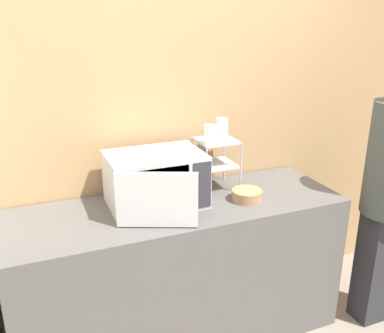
{
  "coord_description": "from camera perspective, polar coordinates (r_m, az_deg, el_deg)",
  "views": [
    {
      "loc": [
        -0.78,
        -1.78,
        1.93
      ],
      "look_at": [
        0.09,
        0.35,
        1.1
      ],
      "focal_mm": 40.0,
      "sensor_mm": 36.0,
      "label": 1
    }
  ],
  "objects": [
    {
      "name": "wall_back",
      "position": [
        2.66,
        -4.6,
        5.95
      ],
      "size": [
        8.0,
        0.06,
        2.6
      ],
      "color": "tan",
      "rests_on": "ground_plane"
    },
    {
      "name": "counter",
      "position": [
        2.69,
        -1.65,
        -13.81
      ],
      "size": [
        1.94,
        0.65,
        0.89
      ],
      "color": "#595654",
      "rests_on": "ground_plane"
    },
    {
      "name": "microwave",
      "position": [
        2.42,
        -4.87,
        -1.85
      ],
      "size": [
        0.55,
        0.56,
        0.3
      ],
      "color": "silver",
      "rests_on": "counter"
    },
    {
      "name": "dish_rack",
      "position": [
        2.63,
        3.23,
        1.71
      ],
      "size": [
        0.24,
        0.24,
        0.32
      ],
      "color": "#B2B2B7",
      "rests_on": "counter"
    },
    {
      "name": "glass_front_left",
      "position": [
        2.5,
        2.45,
        4.28
      ],
      "size": [
        0.07,
        0.07,
        0.11
      ],
      "color": "silver",
      "rests_on": "dish_rack"
    },
    {
      "name": "glass_back_right",
      "position": [
        2.68,
        4.01,
        5.26
      ],
      "size": [
        0.07,
        0.07,
        0.11
      ],
      "color": "silver",
      "rests_on": "dish_rack"
    },
    {
      "name": "bowl",
      "position": [
        2.55,
        7.33,
        -3.83
      ],
      "size": [
        0.18,
        0.18,
        0.06
      ],
      "color": "#AD7F56",
      "rests_on": "counter"
    }
  ]
}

